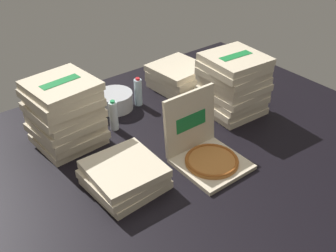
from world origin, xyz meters
TOP-DOWN VIEW (x-y plane):
  - ground_plane at (0.00, 0.00)m, footprint 3.20×2.40m
  - open_pizza_box at (0.10, -0.19)m, footprint 0.40×0.45m
  - pizza_stack_right_far at (-0.50, 0.53)m, footprint 0.46×0.45m
  - pizza_stack_right_mid at (-0.44, -0.08)m, footprint 0.43×0.42m
  - pizza_stack_left_mid at (0.67, 0.14)m, footprint 0.44×0.43m
  - pizza_stack_left_far at (0.59, 0.68)m, footprint 0.45×0.45m
  - ice_bucket at (-0.01, 0.72)m, footprint 0.28×0.28m
  - water_bottle_0 at (-0.18, 0.78)m, footprint 0.06×0.06m
  - water_bottle_1 at (-0.26, 0.84)m, footprint 0.06×0.06m
  - water_bottle_2 at (-0.17, 0.48)m, footprint 0.06×0.06m
  - water_bottle_3 at (0.17, 0.65)m, footprint 0.06×0.06m

SIDE VIEW (x-z plane):
  - ground_plane at x=0.00m, z-range -0.02..0.00m
  - ice_bucket at x=-0.01m, z-range 0.00..0.13m
  - pizza_stack_right_mid at x=-0.44m, z-range 0.00..0.15m
  - open_pizza_box at x=0.10m, z-range -0.13..0.30m
  - pizza_stack_left_far at x=0.59m, z-range 0.00..0.20m
  - water_bottle_0 at x=-0.18m, z-range -0.01..0.23m
  - water_bottle_1 at x=-0.26m, z-range -0.01..0.23m
  - water_bottle_2 at x=-0.17m, z-range -0.01..0.23m
  - water_bottle_3 at x=0.17m, z-range -0.01..0.23m
  - pizza_stack_left_mid at x=0.67m, z-range 0.00..0.46m
  - pizza_stack_right_far at x=-0.50m, z-range 0.00..0.46m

